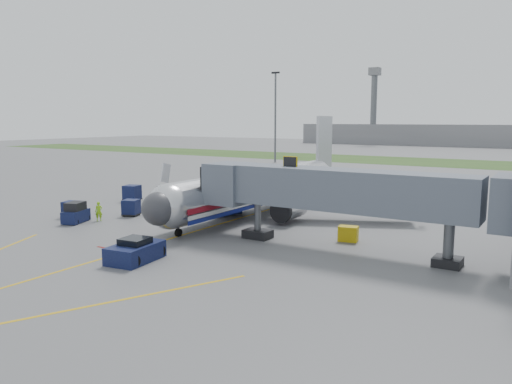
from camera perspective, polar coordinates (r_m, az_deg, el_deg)
The scene contains 16 objects.
ground at distance 41.19m, azimuth -10.68°, elevation -5.53°, with size 400.00×400.00×0.00m, color #565659.
grass_strip at distance 122.67m, azimuth 19.28°, elevation 3.25°, with size 300.00×25.00×0.01m, color #2D4C1E.
apron_markings at distance 36.32m, azimuth -18.72°, elevation -7.69°, with size 21.52×50.00×0.01m.
airliner at distance 52.67m, azimuth 0.59°, elevation 0.54°, with size 32.10×35.67×10.25m.
jet_bridge at distance 37.51m, azimuth 9.12°, elevation 0.12°, with size 25.30×4.00×6.90m.
light_mast_left at distance 114.60m, azimuth 2.22°, elevation 8.78°, with size 2.00×0.44×20.40m.
distant_terminal at distance 202.74m, azimuth 21.74°, elevation 6.05°, with size 120.00×14.00×8.00m, color slate.
control_tower at distance 205.68m, azimuth 13.32°, elevation 10.15°, with size 4.00×4.00×30.00m.
pushback_tug at distance 35.73m, azimuth -13.63°, elevation -6.61°, with size 2.91×4.23×1.65m.
baggage_tug at distance 50.44m, azimuth -19.91°, elevation -2.33°, with size 2.38×3.17×1.98m.
baggage_cart_a at distance 52.39m, azimuth -14.08°, elevation -1.74°, with size 1.99×1.99×1.66m.
baggage_cart_b at distance 61.95m, azimuth -13.99°, elevation -0.11°, with size 2.13×2.13×1.90m.
baggage_cart_c at distance 53.47m, azimuth -20.35°, elevation -1.84°, with size 1.87×1.87×1.60m.
belt_loader at distance 51.49m, azimuth -3.82°, elevation -1.96°, with size 2.58×5.06×2.38m.
ground_power_cart at distance 40.99m, azimuth 10.50°, elevation -4.72°, with size 1.70×1.29×1.22m.
ramp_worker at distance 50.54m, azimuth -17.52°, elevation -2.13°, with size 0.69×0.45×1.88m, color #8BD418.
Camera 1 is at (27.40, -29.18, 9.70)m, focal length 35.00 mm.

